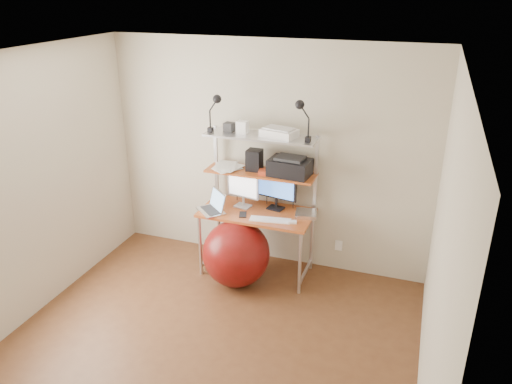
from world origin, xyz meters
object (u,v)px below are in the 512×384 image
monitor_silver (243,187)px  printer (290,167)px  monitor_black (276,188)px  laptop (214,207)px  exercise_ball (236,253)px

monitor_silver → printer: 0.58m
monitor_silver → monitor_black: (0.36, 0.07, 0.01)m
laptop → monitor_silver: bearing=83.2°
monitor_black → laptop: 0.70m
monitor_silver → laptop: 0.38m
laptop → printer: 0.92m
laptop → printer: (0.76, 0.26, 0.46)m
monitor_silver → exercise_ball: size_ratio=0.59×
monitor_black → printer: size_ratio=1.04×
monitor_silver → printer: size_ratio=0.94×
monitor_silver → monitor_black: size_ratio=0.90×
printer → monitor_black: bearing=177.0°
monitor_silver → printer: bearing=15.2°
printer → laptop: bearing=-155.7°
monitor_silver → laptop: (-0.25, -0.22, -0.18)m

